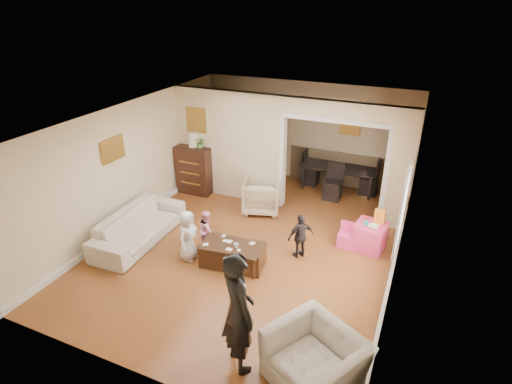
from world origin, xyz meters
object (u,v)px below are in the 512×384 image
at_px(table_lamp, 193,140).
at_px(child_kneel_b, 207,230).
at_px(armchair_back, 262,196).
at_px(dresser, 195,169).
at_px(coffee_cup, 236,246).
at_px(sofa, 139,226).
at_px(child_kneel_a, 188,236).
at_px(play_table, 370,237).
at_px(cyan_cup, 366,223).
at_px(adult_person, 238,312).
at_px(dining_table, 339,177).
at_px(child_toddler, 301,236).
at_px(armchair_front, 315,360).
at_px(coffee_table, 233,255).

bearing_deg(table_lamp, child_kneel_b, -53.97).
distance_m(armchair_back, table_lamp, 2.18).
relative_size(armchair_back, child_kneel_b, 1.01).
height_order(dresser, coffee_cup, dresser).
height_order(sofa, table_lamp, table_lamp).
height_order(coffee_cup, child_kneel_a, child_kneel_a).
bearing_deg(armchair_back, play_table, 149.79).
distance_m(cyan_cup, adult_person, 3.64).
bearing_deg(armchair_back, dining_table, -142.07).
distance_m(armchair_back, cyan_cup, 2.55).
xyz_separation_m(coffee_cup, dining_table, (0.91, 4.11, -0.15)).
height_order(play_table, child_toddler, child_toddler).
bearing_deg(table_lamp, coffee_cup, -46.58).
distance_m(armchair_front, coffee_table, 2.80).
relative_size(dresser, child_kneel_b, 1.47).
relative_size(armchair_back, child_toddler, 0.92).
height_order(child_kneel_a, child_toddler, child_kneel_a).
height_order(dresser, coffee_table, dresser).
distance_m(dresser, play_table, 4.57).
distance_m(coffee_cup, play_table, 2.66).
bearing_deg(child_toddler, adult_person, 42.71).
xyz_separation_m(armchair_front, coffee_cup, (-1.99, 1.80, 0.11)).
relative_size(armchair_front, dresser, 0.94).
bearing_deg(coffee_table, play_table, 35.02).
height_order(coffee_cup, play_table, play_table).
bearing_deg(adult_person, cyan_cup, -66.33).
height_order(coffee_table, child_kneel_a, child_kneel_a).
bearing_deg(play_table, child_kneel_b, -156.77).
bearing_deg(coffee_table, child_kneel_a, -169.99).
xyz_separation_m(sofa, dining_table, (3.12, 4.06, 0.00)).
xyz_separation_m(child_kneel_a, child_toddler, (1.90, 0.90, -0.05)).
bearing_deg(armchair_front, coffee_cup, 166.41).
distance_m(coffee_cup, child_kneel_b, 0.88).
bearing_deg(coffee_table, dining_table, 76.06).
distance_m(sofa, coffee_table, 2.11).
height_order(armchair_back, adult_person, adult_person).
bearing_deg(armchair_back, armchair_front, 104.40).
bearing_deg(dresser, armchair_back, -8.42).
distance_m(dining_table, child_kneel_b, 4.13).
bearing_deg(dining_table, sofa, -128.29).
xyz_separation_m(sofa, child_kneel_b, (1.41, 0.30, 0.09)).
distance_m(dresser, child_kneel_b, 2.65).
distance_m(armchair_front, table_lamp, 6.19).
xyz_separation_m(armchair_front, cyan_cup, (0.02, 3.35, 0.22)).
bearing_deg(table_lamp, child_kneel_a, -61.50).
xyz_separation_m(armchair_back, cyan_cup, (2.45, -0.66, 0.21)).
bearing_deg(coffee_table, coffee_cup, -26.57).
height_order(sofa, play_table, sofa).
relative_size(coffee_table, child_toddler, 1.27).
bearing_deg(table_lamp, child_toddler, -27.08).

